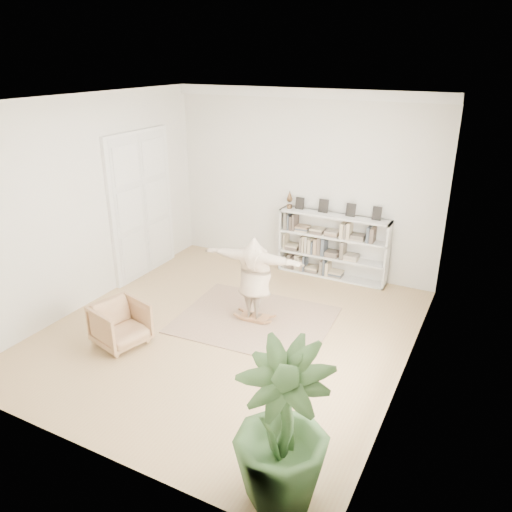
{
  "coord_description": "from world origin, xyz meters",
  "views": [
    {
      "loc": [
        3.61,
        -6.07,
        4.19
      ],
      "look_at": [
        0.28,
        0.4,
        1.23
      ],
      "focal_mm": 35.0,
      "sensor_mm": 36.0,
      "label": 1
    }
  ],
  "objects_px": {
    "rocker_board": "(255,317)",
    "houseplant": "(282,426)",
    "armchair": "(120,324)",
    "bookshelf": "(332,247)",
    "person": "(255,276)"
  },
  "relations": [
    {
      "from": "rocker_board",
      "to": "houseplant",
      "type": "xyz_separation_m",
      "value": [
        1.88,
        -3.05,
        0.8
      ]
    },
    {
      "from": "houseplant",
      "to": "rocker_board",
      "type": "bearing_deg",
      "value": 121.59
    },
    {
      "from": "armchair",
      "to": "rocker_board",
      "type": "bearing_deg",
      "value": -28.45
    },
    {
      "from": "bookshelf",
      "to": "armchair",
      "type": "distance_m",
      "value": 4.41
    },
    {
      "from": "bookshelf",
      "to": "armchair",
      "type": "height_order",
      "value": "bookshelf"
    },
    {
      "from": "armchair",
      "to": "rocker_board",
      "type": "height_order",
      "value": "armchair"
    },
    {
      "from": "armchair",
      "to": "rocker_board",
      "type": "relative_size",
      "value": 1.53
    },
    {
      "from": "bookshelf",
      "to": "armchair",
      "type": "xyz_separation_m",
      "value": [
        -2.04,
        -3.9,
        -0.3
      ]
    },
    {
      "from": "person",
      "to": "houseplant",
      "type": "xyz_separation_m",
      "value": [
        1.88,
        -3.05,
        0.04
      ]
    },
    {
      "from": "person",
      "to": "armchair",
      "type": "bearing_deg",
      "value": 43.01
    },
    {
      "from": "bookshelf",
      "to": "houseplant",
      "type": "distance_m",
      "value": 5.54
    },
    {
      "from": "rocker_board",
      "to": "houseplant",
      "type": "bearing_deg",
      "value": -61.93
    },
    {
      "from": "armchair",
      "to": "houseplant",
      "type": "bearing_deg",
      "value": -98.49
    },
    {
      "from": "houseplant",
      "to": "armchair",
      "type": "bearing_deg",
      "value": 156.48
    },
    {
      "from": "person",
      "to": "houseplant",
      "type": "bearing_deg",
      "value": 118.07
    }
  ]
}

